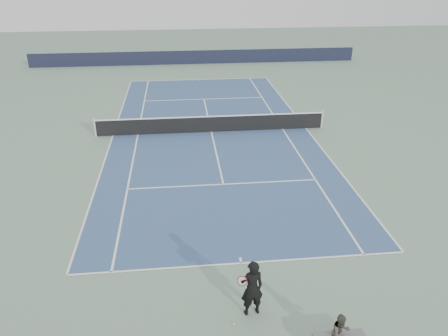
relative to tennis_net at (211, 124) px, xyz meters
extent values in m
plane|color=slate|center=(0.00, 0.00, -0.50)|extent=(80.00, 80.00, 0.00)
cube|color=#324F78|center=(0.00, 0.00, -0.50)|extent=(10.97, 23.77, 0.01)
cylinder|color=silver|center=(-6.40, 0.00, 0.03)|extent=(0.10, 0.10, 1.07)
cylinder|color=silver|center=(6.40, 0.00, 0.03)|extent=(0.10, 0.10, 1.07)
cube|color=black|center=(0.00, 0.00, -0.04)|extent=(12.80, 0.03, 0.90)
cube|color=white|center=(0.00, 0.00, 0.43)|extent=(12.80, 0.04, 0.06)
cube|color=black|center=(0.00, 17.88, 0.10)|extent=(30.00, 0.25, 1.20)
imported|color=black|center=(-0.04, -14.05, 0.37)|extent=(0.73, 0.58, 1.74)
torus|color=maroon|center=(-0.32, -14.10, 0.68)|extent=(0.34, 0.18, 0.36)
cylinder|color=white|center=(-0.32, -14.10, 0.68)|extent=(0.29, 0.14, 0.32)
cylinder|color=white|center=(-0.20, -14.07, 0.42)|extent=(0.08, 0.13, 0.27)
sphere|color=yellow|center=(-0.58, -14.47, -0.47)|extent=(0.07, 0.07, 0.07)
imported|color=#453E37|center=(1.94, -15.52, 0.02)|extent=(0.65, 0.57, 1.12)
camera|label=1|loc=(-1.77, -23.09, 8.38)|focal=35.00mm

